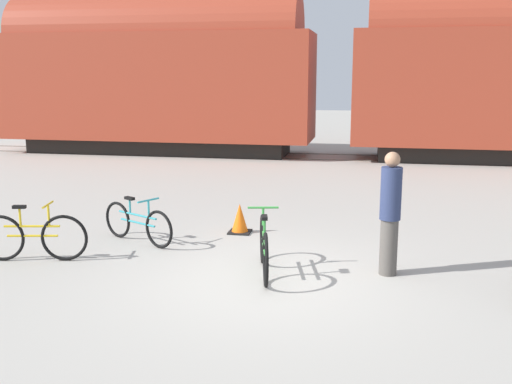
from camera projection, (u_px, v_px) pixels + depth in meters
ground_plane at (267, 280)px, 8.52m from camera, size 80.00×80.00×0.00m
freight_train at (333, 70)px, 20.42m from camera, size 24.01×2.88×5.65m
rail_near at (330, 160)px, 20.31m from camera, size 36.01×0.07×0.01m
rail_far at (332, 154)px, 21.69m from camera, size 36.01×0.07×0.01m
bicycle_teal at (138, 223)px, 10.35m from camera, size 1.56×0.86×0.81m
bicycle_yellow at (33, 237)px, 9.34m from camera, size 1.70×0.48×0.92m
bicycle_green at (264, 247)px, 8.72m from camera, size 0.52×1.78×0.95m
person_in_navy at (390, 213)px, 8.60m from camera, size 0.30×0.30×1.81m
traffic_cone at (240, 219)px, 11.01m from camera, size 0.40×0.40×0.55m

